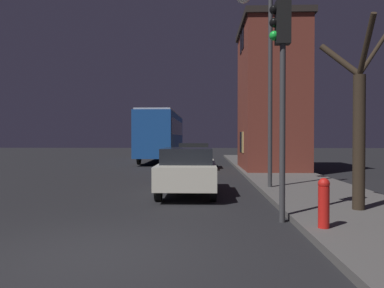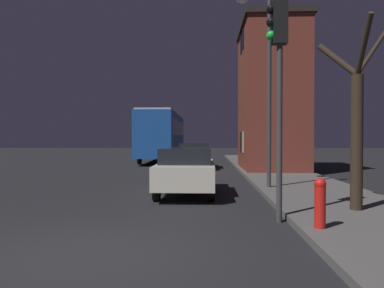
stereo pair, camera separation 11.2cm
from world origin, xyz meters
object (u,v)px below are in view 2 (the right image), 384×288
at_px(bare_tree, 356,123).
at_px(streetlamp, 255,40).
at_px(fire_hydrant, 320,202).
at_px(car_near_lane, 186,170).
at_px(car_mid_lane, 194,155).
at_px(bus, 163,133).
at_px(traffic_light, 278,64).

bearing_deg(bare_tree, streetlamp, 114.78).
relative_size(streetlamp, fire_hydrant, 7.28).
distance_m(car_near_lane, fire_hydrant, 5.55).
bearing_deg(car_mid_lane, car_near_lane, -89.53).
distance_m(bus, car_mid_lane, 7.36).
height_order(bare_tree, car_near_lane, bare_tree).
xyz_separation_m(bare_tree, car_mid_lane, (-4.10, 13.19, -1.34)).
relative_size(bus, car_mid_lane, 2.83).
bearing_deg(bare_tree, bus, 108.69).
bearing_deg(car_mid_lane, bare_tree, -72.72).
relative_size(traffic_light, car_mid_lane, 1.10).
xyz_separation_m(car_mid_lane, fire_hydrant, (2.76, -14.99, -0.15)).
height_order(streetlamp, traffic_light, streetlamp).
height_order(traffic_light, bare_tree, traffic_light).
height_order(car_near_lane, car_mid_lane, car_mid_lane).
relative_size(streetlamp, car_near_lane, 1.60).
xyz_separation_m(traffic_light, bus, (-4.84, 20.65, -1.14)).
relative_size(bare_tree, car_mid_lane, 1.04).
xyz_separation_m(streetlamp, bare_tree, (1.78, -3.86, -2.90)).
relative_size(bare_tree, car_near_lane, 1.06).
bearing_deg(car_mid_lane, fire_hydrant, -79.57).
distance_m(bare_tree, bus, 21.03).
relative_size(bus, fire_hydrant, 13.18).
xyz_separation_m(traffic_light, car_near_lane, (-2.12, 3.79, -2.52)).
xyz_separation_m(bus, car_mid_lane, (2.64, -6.73, -1.40)).
bearing_deg(fire_hydrant, car_mid_lane, 100.43).
relative_size(traffic_light, car_near_lane, 1.12).
bearing_deg(streetlamp, bare_tree, -65.22).
xyz_separation_m(traffic_light, car_mid_lane, (-2.20, 13.92, -2.53)).
relative_size(car_near_lane, fire_hydrant, 4.55).
bearing_deg(bare_tree, traffic_light, -158.85).
bearing_deg(bus, traffic_light, -76.81).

